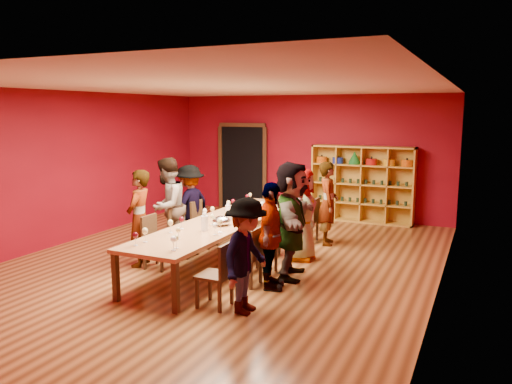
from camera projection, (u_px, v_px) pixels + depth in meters
room_shell at (222, 177)px, 8.40m from camera, size 7.10×9.10×3.04m
tasting_table at (223, 224)px, 8.53m from camera, size 1.10×4.50×0.75m
doorway at (243, 168)px, 13.18m from camera, size 1.40×0.17×2.30m
shelving_unit at (362, 180)px, 11.77m from camera, size 2.40×0.40×1.80m
chair_person_left_1 at (155, 239)px, 8.31m from camera, size 0.42×0.42×0.89m
person_left_1 at (139, 218)px, 8.39m from camera, size 0.57×0.69×1.64m
chair_person_left_2 at (180, 229)px, 9.00m from camera, size 0.42×0.42×0.89m
person_left_2 at (167, 206)px, 9.05m from camera, size 0.59×0.92×1.78m
chair_person_left_3 at (201, 221)px, 9.65m from camera, size 0.42×0.42×0.89m
person_left_3 at (190, 205)px, 9.72m from camera, size 0.57×1.07×1.57m
chair_person_right_0 at (220, 271)px, 6.61m from camera, size 0.42×0.42×0.89m
person_right_0 at (246, 256)px, 6.41m from camera, size 0.40×0.98×1.52m
chair_person_right_1 at (250, 253)px, 7.46m from camera, size 0.42×0.42×0.89m
person_right_1 at (271, 236)px, 7.27m from camera, size 0.66×1.01×1.59m
chair_person_right_2 at (267, 244)px, 8.01m from camera, size 0.42×0.42×0.89m
person_right_2 at (292, 220)px, 7.77m from camera, size 0.86×1.77×1.84m
chair_person_right_3 at (289, 231)px, 8.88m from camera, size 0.42×0.42×0.89m
person_right_3 at (302, 214)px, 8.73m from camera, size 0.48×0.82×1.63m
chair_person_right_4 at (310, 218)px, 9.96m from camera, size 0.42×0.42×0.89m
person_right_4 at (328, 203)px, 9.76m from camera, size 0.59×0.70×1.64m
wine_glass_0 at (247, 201)px, 9.70m from camera, size 0.07×0.07×0.18m
wine_glass_1 at (238, 214)px, 8.41m from camera, size 0.08×0.08×0.20m
wine_glass_2 at (233, 211)px, 8.71m from camera, size 0.07×0.07×0.18m
wine_glass_3 at (262, 204)px, 9.31m from camera, size 0.07×0.07×0.18m
wine_glass_4 at (215, 226)px, 7.52m from camera, size 0.08×0.08×0.19m
wine_glass_5 at (250, 195)px, 10.33m from camera, size 0.07×0.07×0.18m
wine_glass_6 at (205, 211)px, 8.64m from camera, size 0.07×0.07×0.19m
wine_glass_7 at (257, 207)px, 9.03m from camera, size 0.08×0.08×0.19m
wine_glass_8 at (220, 222)px, 7.66m from camera, size 0.09×0.09×0.22m
wine_glass_9 at (281, 197)px, 10.12m from camera, size 0.07×0.07×0.18m
wine_glass_10 at (145, 232)px, 7.08m from camera, size 0.09×0.09×0.22m
wine_glass_11 at (278, 198)px, 9.88m from camera, size 0.09×0.09×0.22m
wine_glass_12 at (178, 230)px, 7.25m from camera, size 0.07×0.07×0.18m
wine_glass_13 at (212, 217)px, 8.19m from camera, size 0.07×0.07×0.18m
wine_glass_14 at (212, 209)px, 8.78m from camera, size 0.08×0.08×0.19m
wine_glass_15 at (170, 223)px, 7.64m from camera, size 0.08×0.08×0.21m
wine_glass_16 at (239, 216)px, 8.30m from camera, size 0.07×0.07×0.18m
wine_glass_17 at (182, 220)px, 7.90m from camera, size 0.08×0.08×0.20m
wine_glass_18 at (135, 236)px, 6.91m from camera, size 0.08×0.08×0.19m
wine_glass_19 at (228, 203)px, 9.42m from camera, size 0.07×0.07×0.18m
wine_glass_20 at (233, 202)px, 9.51m from camera, size 0.08×0.08×0.20m
wine_glass_21 at (247, 197)px, 10.09m from camera, size 0.08×0.08×0.19m
wine_glass_22 at (173, 240)px, 6.66m from camera, size 0.08×0.08×0.20m
wine_glass_23 at (176, 238)px, 6.77m from camera, size 0.08×0.08×0.19m
spittoon_bowl at (222, 221)px, 8.17m from camera, size 0.30×0.30×0.17m
carafe_a at (228, 210)px, 8.83m from camera, size 0.12×0.12×0.24m
carafe_b at (205, 223)px, 7.78m from camera, size 0.13×0.13×0.28m
wine_bottle at (270, 198)px, 9.96m from camera, size 0.11×0.11×0.35m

